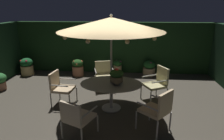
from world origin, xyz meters
The scene contains 14 objects.
ground_plane centered at (0.00, 0.00, -0.01)m, with size 8.62×6.73×0.02m, color #464035.
hedge_backdrop_rear centered at (0.00, 3.21, 1.06)m, with size 8.62×0.30×2.12m, color #193518.
patio_dining_table centered at (0.23, -0.13, 0.64)m, with size 1.68×1.25×0.76m.
patio_umbrella centered at (0.23, -0.13, 2.31)m, with size 2.67×2.67×2.56m.
centerpiece_planter centered at (0.37, -0.22, 1.01)m, with size 0.36×0.36×0.45m.
patio_chair_north centered at (-1.26, 0.04, 0.57)m, with size 0.65×0.65×0.97m.
patio_chair_northeast centered at (-0.39, -1.48, 0.52)m, with size 0.77×0.79×0.91m.
patio_chair_east centered at (1.35, -1.12, 0.59)m, with size 0.81×0.81×1.03m.
patio_chair_southeast centered at (1.57, 0.55, 0.58)m, with size 0.79×0.78×1.02m.
patio_chair_south centered at (-0.14, 1.32, 0.53)m, with size 0.77×0.76×0.92m.
potted_plant_front_corner centered at (-3.49, 2.44, 0.36)m, with size 0.51×0.51×0.71m.
potted_plant_left_far centered at (-1.37, 2.52, 0.35)m, with size 0.46×0.46×0.68m.
potted_plant_back_right centered at (0.24, 2.79, 0.32)m, with size 0.35×0.35×0.61m.
potted_plant_right_far centered at (1.55, 2.85, 0.29)m, with size 0.51×0.51×0.60m.
Camera 1 is at (0.65, -5.10, 2.74)m, focal length 31.88 mm.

